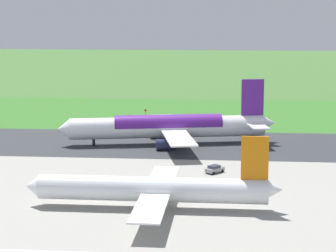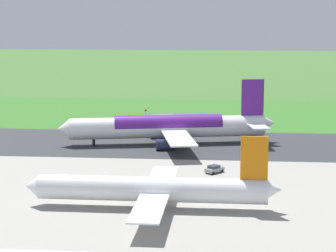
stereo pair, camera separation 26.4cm
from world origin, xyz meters
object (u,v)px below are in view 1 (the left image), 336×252
object	(u,v)px
airliner_main	(170,127)
airliner_parked_mid	(154,189)
no_stopping_sign	(145,113)
traffic_cone_orange	(129,114)
service_car_followme	(215,169)

from	to	relation	value
airliner_main	airliner_parked_mid	size ratio (longest dim) A/B	1.26
no_stopping_sign	traffic_cone_orange	distance (m)	7.48
service_car_followme	no_stopping_sign	size ratio (longest dim) A/B	1.66
traffic_cone_orange	airliner_parked_mid	bearing A→B (deg)	100.68
airliner_main	traffic_cone_orange	bearing A→B (deg)	-69.54
airliner_parked_mid	no_stopping_sign	distance (m)	95.67
airliner_main	traffic_cone_orange	xyz separation A→B (m)	(16.61, -44.53, -4.08)
airliner_parked_mid	traffic_cone_orange	size ratio (longest dim) A/B	77.85
no_stopping_sign	traffic_cone_orange	xyz separation A→B (m)	(5.72, -4.65, -1.29)
airliner_parked_mid	airliner_main	bearing A→B (deg)	-87.76
airliner_main	airliner_parked_mid	bearing A→B (deg)	92.24
airliner_main	service_car_followme	size ratio (longest dim) A/B	12.25
service_car_followme	no_stopping_sign	distance (m)	72.63
traffic_cone_orange	no_stopping_sign	bearing A→B (deg)	140.89
service_car_followme	traffic_cone_orange	bearing A→B (deg)	-68.96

